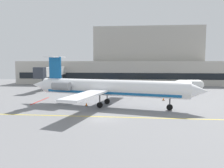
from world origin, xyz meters
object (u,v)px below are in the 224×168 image
fuel_tank (189,85)px  pushback_tractor (181,89)px  baggage_tug (144,87)px  belt_loader (103,87)px  regional_jet (108,88)px

fuel_tank → pushback_tractor: bearing=-118.8°
baggage_tug → fuel_tank: fuel_tank is taller
baggage_tug → belt_loader: 10.13m
pushback_tractor → baggage_tug: bearing=148.2°
belt_loader → fuel_tank: fuel_tank is taller
belt_loader → baggage_tug: bearing=9.6°
pushback_tractor → belt_loader: size_ratio=1.02×
regional_jet → fuel_tank: (17.42, 20.65, -1.46)m
pushback_tractor → belt_loader: bearing=169.6°
regional_jet → pushback_tractor: (14.63, 15.59, -1.93)m
baggage_tug → pushback_tractor: size_ratio=0.76×
baggage_tug → pushback_tractor: pushback_tractor is taller
regional_jet → belt_loader: (-3.46, 18.92, -2.00)m
baggage_tug → pushback_tractor: 9.54m
regional_jet → baggage_tug: regional_jet is taller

